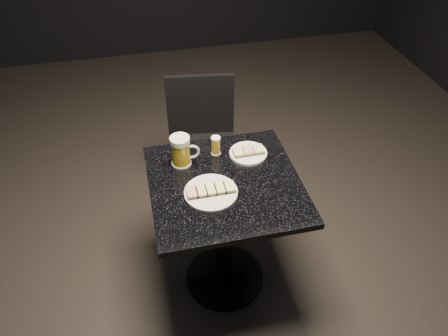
{
  "coord_description": "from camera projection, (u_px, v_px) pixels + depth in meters",
  "views": [
    {
      "loc": [
        -0.34,
        -1.46,
        2.12
      ],
      "look_at": [
        0.0,
        0.02,
        0.82
      ],
      "focal_mm": 35.0,
      "sensor_mm": 36.0,
      "label": 1
    }
  ],
  "objects": [
    {
      "name": "beer_tumbler",
      "position": [
        216.0,
        146.0,
        2.16
      ],
      "size": [
        0.05,
        0.05,
        0.1
      ],
      "color": "silver",
      "rests_on": "table"
    },
    {
      "name": "canapes_on_plate_large",
      "position": [
        211.0,
        190.0,
        1.95
      ],
      "size": [
        0.22,
        0.07,
        0.02
      ],
      "color": "#4C3521",
      "rests_on": "plate_large"
    },
    {
      "name": "canapes_on_plate_small",
      "position": [
        248.0,
        151.0,
        2.17
      ],
      "size": [
        0.16,
        0.07,
        0.02
      ],
      "color": "#4C3521",
      "rests_on": "plate_small"
    },
    {
      "name": "floor",
      "position": [
        225.0,
        278.0,
        2.52
      ],
      "size": [
        6.0,
        6.0,
        0.0
      ],
      "primitive_type": "plane",
      "color": "black",
      "rests_on": "ground"
    },
    {
      "name": "beer_mug",
      "position": [
        181.0,
        151.0,
        2.08
      ],
      "size": [
        0.14,
        0.1,
        0.16
      ],
      "color": "silver",
      "rests_on": "table"
    },
    {
      "name": "plate_small",
      "position": [
        248.0,
        153.0,
        2.18
      ],
      "size": [
        0.19,
        0.19,
        0.01
      ],
      "primitive_type": "cylinder",
      "color": "white",
      "rests_on": "table"
    },
    {
      "name": "chair",
      "position": [
        202.0,
        139.0,
        2.7
      ],
      "size": [
        0.47,
        0.47,
        0.88
      ],
      "color": "black",
      "rests_on": "floor"
    },
    {
      "name": "plate_large",
      "position": [
        211.0,
        193.0,
        1.97
      ],
      "size": [
        0.24,
        0.24,
        0.01
      ],
      "primitive_type": "cylinder",
      "color": "silver",
      "rests_on": "table"
    },
    {
      "name": "table",
      "position": [
        225.0,
        218.0,
        2.19
      ],
      "size": [
        0.7,
        0.7,
        0.75
      ],
      "color": "black",
      "rests_on": "floor"
    }
  ]
}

